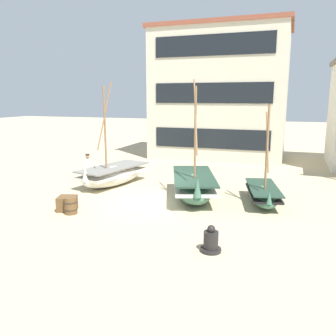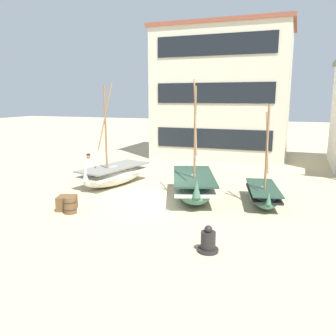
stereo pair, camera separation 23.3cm
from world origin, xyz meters
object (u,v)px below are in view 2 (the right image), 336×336
fishing_boat_far_right (263,194)px  cargo_crate (67,203)px  capstan_winch (208,242)px  fishing_boat_centre_large (193,185)px  fishing_boat_near_left (114,174)px  harbor_building_main (222,93)px  wooden_barrel (70,205)px  fisherman_by_hull (89,169)px

fishing_boat_far_right → cargo_crate: bearing=-153.9°
capstan_winch → fishing_boat_centre_large: bearing=110.6°
fishing_boat_near_left → harbor_building_main: harbor_building_main is taller
capstan_winch → cargo_crate: bearing=163.7°
fishing_boat_centre_large → fishing_boat_far_right: bearing=5.3°
cargo_crate → fishing_boat_near_left: bearing=93.0°
wooden_barrel → capstan_winch: bearing=-14.5°
fisherman_by_hull → harbor_building_main: size_ratio=0.16×
fishing_boat_centre_large → fishing_boat_near_left: bearing=167.7°
fishing_boat_near_left → cargo_crate: fishing_boat_near_left is taller
wooden_barrel → fishing_boat_far_right: bearing=29.3°
fishing_boat_near_left → fishing_boat_far_right: 8.08m
harbor_building_main → capstan_winch: bearing=-79.4°
capstan_winch → wooden_barrel: capstan_winch is taller
fisherman_by_hull → wooden_barrel: 5.19m
fishing_boat_centre_large → wooden_barrel: size_ratio=7.97×
wooden_barrel → cargo_crate: size_ratio=0.95×
fishing_boat_near_left → capstan_winch: fishing_boat_near_left is taller
capstan_winch → wooden_barrel: bearing=165.5°
fishing_boat_near_left → fishing_boat_centre_large: 4.97m
fishing_boat_near_left → wooden_barrel: (0.65, -4.91, -0.23)m
cargo_crate → harbor_building_main: bearing=78.3°
cargo_crate → wooden_barrel: bearing=-38.6°
harbor_building_main → fishing_boat_near_left: bearing=-107.4°
fishing_boat_near_left → harbor_building_main: (3.56, 11.36, 4.47)m
fishing_boat_centre_large → harbor_building_main: bearing=96.0°
fisherman_by_hull → cargo_crate: (1.70, -4.39, -0.53)m
wooden_barrel → harbor_building_main: 17.19m
fishing_boat_far_right → cargo_crate: 8.69m
fishing_boat_far_right → capstan_winch: bearing=-101.1°
fishing_boat_far_right → fisherman_by_hull: 9.52m
harbor_building_main → fishing_boat_centre_large: bearing=-84.0°
capstan_winch → harbor_building_main: (-3.36, 17.90, 4.73)m
capstan_winch → fishing_boat_near_left: bearing=136.6°
fishing_boat_centre_large → fishing_boat_far_right: 3.20m
fishing_boat_near_left → fisherman_by_hull: bearing=-172.2°
fishing_boat_far_right → fishing_boat_centre_large: bearing=-174.7°
harbor_building_main → fisherman_by_hull: bearing=-113.4°
fishing_boat_far_right → harbor_building_main: size_ratio=0.43×
fishing_boat_near_left → harbor_building_main: size_ratio=0.53×
fisherman_by_hull → harbor_building_main: harbor_building_main is taller
fishing_boat_far_right → cargo_crate: (-7.80, -3.82, -0.15)m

